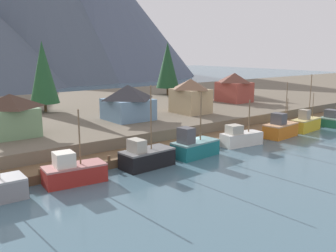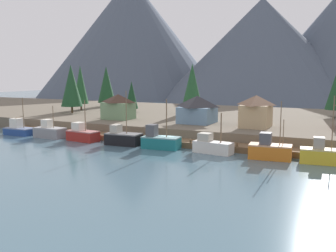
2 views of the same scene
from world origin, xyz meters
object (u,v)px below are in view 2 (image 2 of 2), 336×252
at_px(fishing_boat_grey, 50,132).
at_px(conifer_near_right, 192,86).
at_px(fishing_boat_black, 123,138).
at_px(fishing_boat_teal, 160,141).
at_px(conifer_mid_right, 106,84).
at_px(fishing_boat_white, 212,146).
at_px(fishing_boat_blue, 19,129).
at_px(fishing_boat_red, 82,134).
at_px(house_green, 118,106).
at_px(fishing_boat_orange, 270,150).
at_px(house_blue, 197,109).
at_px(house_tan, 256,111).
at_px(conifer_mid_left, 81,85).
at_px(fishing_boat_yellow, 323,155).
at_px(conifer_near_left, 132,95).
at_px(conifer_back_left, 71,86).

xyz_separation_m(fishing_boat_grey, conifer_near_right, (17.19, 31.94, 8.43)).
relative_size(fishing_boat_black, fishing_boat_teal, 1.15).
bearing_deg(conifer_mid_right, fishing_boat_black, -51.65).
bearing_deg(fishing_boat_white, fishing_boat_blue, -172.68).
distance_m(fishing_boat_grey, fishing_boat_red, 8.18).
bearing_deg(fishing_boat_teal, house_green, 135.95).
relative_size(fishing_boat_orange, house_blue, 1.20).
relative_size(house_tan, conifer_near_right, 0.51).
bearing_deg(fishing_boat_blue, fishing_boat_grey, -1.00).
height_order(fishing_boat_white, conifer_near_right, conifer_near_right).
bearing_deg(conifer_near_right, fishing_boat_white, -62.31).
bearing_deg(conifer_mid_left, fishing_boat_black, -41.32).
bearing_deg(house_blue, fishing_boat_grey, -147.18).
bearing_deg(fishing_boat_red, fishing_boat_yellow, 6.00).
bearing_deg(fishing_boat_yellow, fishing_boat_black, 174.02).
bearing_deg(fishing_boat_white, fishing_boat_grey, -172.77).
distance_m(fishing_boat_yellow, conifer_near_left, 56.98).
relative_size(fishing_boat_teal, conifer_back_left, 0.67).
bearing_deg(conifer_mid_left, conifer_near_right, 6.79).
bearing_deg(fishing_boat_teal, fishing_boat_yellow, -4.21).
bearing_deg(conifer_mid_right, fishing_boat_blue, -79.98).
height_order(fishing_boat_orange, house_green, fishing_boat_orange).
relative_size(fishing_boat_grey, conifer_near_left, 0.78).
bearing_deg(fishing_boat_grey, fishing_boat_teal, 0.98).
bearing_deg(conifer_back_left, fishing_boat_grey, -60.55).
height_order(house_tan, house_green, house_tan).
xyz_separation_m(fishing_boat_teal, fishing_boat_orange, (18.24, 0.02, 0.05)).
relative_size(fishing_boat_black, house_green, 1.46).
distance_m(fishing_boat_teal, conifer_back_left, 42.29).
xyz_separation_m(fishing_boat_blue, fishing_boat_red, (16.46, 0.01, 0.12)).
bearing_deg(conifer_near_right, fishing_boat_orange, -51.24).
xyz_separation_m(conifer_near_left, conifer_back_left, (-12.79, -8.52, 2.50)).
distance_m(conifer_near_right, conifer_mid_right, 34.14).
xyz_separation_m(fishing_boat_grey, conifer_mid_right, (-15.60, 41.42, 8.16)).
xyz_separation_m(fishing_boat_grey, conifer_mid_left, (-14.88, 28.12, 8.42)).
relative_size(fishing_boat_teal, conifer_near_right, 0.66).
xyz_separation_m(fishing_boat_teal, fishing_boat_white, (9.19, 0.25, -0.13)).
bearing_deg(house_green, conifer_near_left, 110.05).
distance_m(conifer_mid_left, conifer_back_left, 8.68).
height_order(fishing_boat_grey, house_tan, house_tan).
relative_size(fishing_boat_red, house_blue, 1.07).
bearing_deg(conifer_back_left, house_blue, -6.39).
height_order(house_green, conifer_mid_right, conifer_mid_right).
distance_m(fishing_boat_grey, house_tan, 40.42).
relative_size(conifer_near_right, conifer_back_left, 1.02).
relative_size(fishing_boat_teal, conifer_near_left, 1.02).
distance_m(house_blue, conifer_near_right, 18.15).
bearing_deg(house_tan, fishing_boat_white, -102.79).
bearing_deg(fishing_boat_orange, conifer_back_left, 153.68).
height_order(fishing_boat_orange, conifer_near_right, conifer_near_right).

